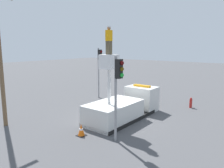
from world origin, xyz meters
name	(u,v)px	position (x,y,z in m)	size (l,w,h in m)	color
ground_plane	(121,119)	(0.00, 0.00, 0.00)	(120.00, 120.00, 0.00)	#4C4C4F
bucket_truck	(124,107)	(0.37, 0.00, 0.83)	(6.59, 2.41, 4.62)	black
worker	(109,40)	(-1.32, 0.00, 5.50)	(0.40, 0.26, 1.75)	brown
traffic_light_pole	(118,82)	(-3.06, -2.00, 3.29)	(0.34, 0.57, 4.63)	gray
traffic_light_across	(100,63)	(4.04, 5.51, 3.51)	(0.34, 0.57, 4.95)	gray
fire_hydrant	(191,103)	(6.04, -2.92, 0.43)	(0.46, 0.22, 0.87)	#B2231E
traffic_cone_rear	(81,130)	(-3.76, 0.11, 0.34)	(0.49, 0.49, 0.72)	black
utility_pole	(0,54)	(-5.65, 5.23, 4.67)	(2.20, 0.26, 8.68)	brown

